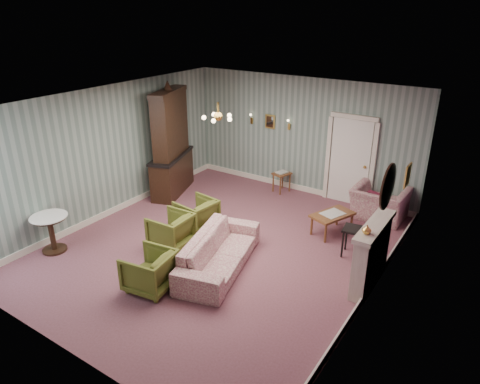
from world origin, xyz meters
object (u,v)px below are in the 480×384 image
Objects in this scene: olive_chair_a at (150,269)px; dresser at (170,140)px; olive_chair_b at (171,228)px; fireplace at (371,255)px; pedestal_table at (52,233)px; sofa_chintz at (219,246)px; wingback_chair at (380,198)px; side_table_black at (353,242)px; olive_chair_c at (196,213)px; coffee_table at (332,223)px.

dresser reaches higher than olive_chair_a.
olive_chair_a reaches higher than olive_chair_b.
fireplace is at bearing 117.59° from olive_chair_a.
pedestal_table is at bearing -157.20° from fireplace.
fireplace is (2.45, 1.00, 0.14)m from sofa_chintz.
side_table_black is (0.07, -1.86, -0.20)m from wingback_chair.
olive_chair_c is 0.83× the size of coffee_table.
olive_chair_b is at bearing -160.35° from olive_chair_a.
coffee_table is 1.55× the size of side_table_black.
side_table_black is (4.94, -0.46, -1.10)m from dresser.
sofa_chintz reaches higher than olive_chair_c.
fireplace is (3.04, 2.18, 0.20)m from olive_chair_a.
olive_chair_b is 0.54× the size of fireplace.
olive_chair_a is at bearing 25.71° from olive_chair_c.
sofa_chintz reaches higher than olive_chair_b.
sofa_chintz is 2.66m from coffee_table.
fireplace is (3.72, 0.88, 0.20)m from olive_chair_b.
coffee_table is (-1.24, 1.35, -0.35)m from fireplace.
olive_chair_b is 1.00× the size of olive_chair_c.
dresser is 3.06× the size of coffee_table.
pedestal_table reaches higher than side_table_black.
olive_chair_c is at bearing -179.11° from fireplace.
coffee_table is at bearing 132.50° from fireplace.
wingback_chair is 0.41× the size of dresser.
side_table_black is (0.67, -0.61, 0.06)m from coffee_table.
dresser is 5.08m from side_table_black.
olive_chair_b is 0.27× the size of dresser.
dresser reaches higher than side_table_black.
olive_chair_b is 0.99× the size of pedestal_table.
dresser is at bearing -117.56° from olive_chair_c.
fireplace is (0.64, -2.60, 0.08)m from wingback_chair.
dresser is at bearing 17.96° from wingback_chair.
dresser reaches higher than coffee_table.
coffee_table is at bearing 144.95° from olive_chair_a.
sofa_chintz is at bearing -157.73° from fireplace.
olive_chair_a is 0.55× the size of fireplace.
dresser is 1.98× the size of fireplace.
fireplace reaches higher than pedestal_table.
pedestal_table is at bearing -30.52° from olive_chair_c.
wingback_chair is at bearing -3.39° from dresser.
coffee_table is at bearing -17.36° from dresser.
fireplace is (5.51, -1.20, -0.81)m from dresser.
fireplace is (3.73, 0.06, 0.20)m from olive_chair_c.
sofa_chintz is 1.61× the size of fireplace.
olive_chair_c is 0.54× the size of fireplace.
coffee_table is (4.27, 0.16, -1.16)m from dresser.
wingback_chair is 1.94× the size of side_table_black.
olive_chair_a is 0.34× the size of sofa_chintz.
olive_chair_b is 3.34m from coffee_table.
fireplace reaches higher than olive_chair_c.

